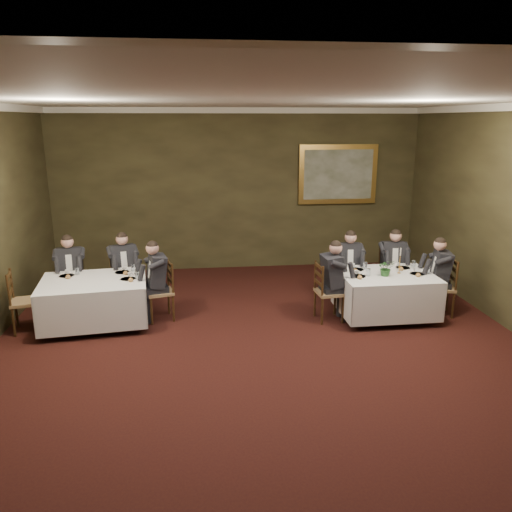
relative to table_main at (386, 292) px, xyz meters
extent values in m
plane|color=black|center=(-2.21, -1.73, -0.45)|extent=(10.00, 10.00, 0.00)
cube|color=silver|center=(-2.21, -1.73, 3.05)|extent=(8.00, 10.00, 0.10)
cube|color=#2C2616|center=(-2.21, 3.27, 1.30)|extent=(8.00, 0.10, 3.50)
cube|color=white|center=(-2.21, 3.22, 2.99)|extent=(8.00, 0.10, 0.12)
cube|color=black|center=(0.00, 0.00, 0.28)|extent=(1.50, 1.13, 0.04)
cube|color=white|center=(0.00, 0.00, 0.31)|extent=(1.56, 1.19, 0.02)
cube|color=white|center=(0.00, 0.00, -0.02)|extent=(1.58, 1.21, 0.65)
cube|color=black|center=(-4.81, 0.23, 0.28)|extent=(1.71, 1.35, 0.04)
cube|color=white|center=(-4.81, 0.23, 0.31)|extent=(1.77, 1.42, 0.02)
cube|color=white|center=(-4.81, 0.23, -0.02)|extent=(1.79, 1.44, 0.65)
cube|color=#92724A|center=(-0.43, 0.79, 0.04)|extent=(0.47, 0.45, 0.05)
cube|color=black|center=(-0.41, 0.98, 0.28)|extent=(0.38, 0.06, 0.54)
cube|color=black|center=(-0.43, 0.79, 0.41)|extent=(0.44, 0.34, 0.55)
sphere|color=#DB9B89|center=(-0.43, 0.79, 0.79)|extent=(0.22, 0.22, 0.21)
cube|color=#92724A|center=(0.41, 0.79, 0.04)|extent=(0.48, 0.46, 0.05)
cube|color=black|center=(0.43, 0.98, 0.28)|extent=(0.38, 0.07, 0.54)
cube|color=black|center=(0.41, 0.79, 0.41)|extent=(0.45, 0.35, 0.55)
sphere|color=#DB9B89|center=(0.41, 0.79, 0.79)|extent=(0.23, 0.23, 0.21)
cube|color=#92724A|center=(-0.98, -0.01, 0.04)|extent=(0.46, 0.47, 0.05)
cube|color=black|center=(-1.17, -0.03, 0.28)|extent=(0.06, 0.38, 0.54)
cube|color=black|center=(-0.98, -0.01, 0.41)|extent=(0.35, 0.45, 0.55)
sphere|color=#DB9B89|center=(-0.98, -0.01, 0.79)|extent=(0.23, 0.23, 0.21)
cube|color=#92724A|center=(0.98, 0.01, 0.04)|extent=(0.51, 0.52, 0.05)
cube|color=black|center=(1.16, -0.03, 0.28)|extent=(0.11, 0.38, 0.54)
cube|color=black|center=(0.98, 0.01, 0.41)|extent=(0.39, 0.48, 0.55)
sphere|color=#DB9B89|center=(0.98, 0.01, 0.79)|extent=(0.25, 0.25, 0.21)
cube|color=#92724A|center=(-5.35, 1.02, 0.04)|extent=(0.50, 0.48, 0.05)
cube|color=black|center=(-5.37, 1.20, 0.28)|extent=(0.38, 0.09, 0.54)
cube|color=black|center=(-5.35, 1.02, 0.41)|extent=(0.46, 0.37, 0.55)
sphere|color=#DB9B89|center=(-5.35, 1.02, 0.79)|extent=(0.24, 0.24, 0.21)
cube|color=#92724A|center=(-4.46, 1.11, 0.04)|extent=(0.55, 0.53, 0.05)
cube|color=black|center=(-4.52, 1.30, 0.28)|extent=(0.37, 0.14, 0.54)
cube|color=black|center=(-4.46, 1.11, 0.41)|extent=(0.49, 0.42, 0.55)
sphere|color=#DB9B89|center=(-4.46, 1.11, 0.79)|extent=(0.26, 0.26, 0.21)
cube|color=#92724A|center=(-3.78, 0.34, 0.04)|extent=(0.52, 0.53, 0.05)
cube|color=black|center=(-3.59, 0.39, 0.28)|extent=(0.12, 0.38, 0.54)
cube|color=black|center=(-3.78, 0.34, 0.41)|extent=(0.40, 0.48, 0.55)
sphere|color=#DB9B89|center=(-3.78, 0.34, 0.79)|extent=(0.26, 0.26, 0.21)
cube|color=#92724A|center=(-5.84, 0.11, 0.04)|extent=(0.50, 0.52, 0.05)
cube|color=black|center=(-6.03, 0.08, 0.28)|extent=(0.11, 0.38, 0.54)
imported|color=#2D5926|center=(-0.05, -0.08, 0.46)|extent=(0.29, 0.25, 0.29)
cylinder|color=gold|center=(0.22, 0.02, 0.32)|extent=(0.07, 0.07, 0.02)
cylinder|color=gold|center=(0.22, 0.02, 0.48)|extent=(0.02, 0.02, 0.30)
cylinder|color=white|center=(0.22, 0.02, 0.70)|extent=(0.02, 0.02, 0.13)
cylinder|color=white|center=(-0.42, 0.32, 0.32)|extent=(0.25, 0.25, 0.01)
cylinder|color=white|center=(-0.42, 0.47, 0.35)|extent=(0.08, 0.08, 0.05)
cylinder|color=white|center=(-0.25, 0.32, 0.39)|extent=(0.06, 0.06, 0.14)
cylinder|color=white|center=(-5.29, 0.52, 0.32)|extent=(0.25, 0.25, 0.01)
cylinder|color=white|center=(-5.29, 0.67, 0.35)|extent=(0.08, 0.08, 0.05)
cylinder|color=white|center=(-5.12, 0.52, 0.39)|extent=(0.06, 0.06, 0.14)
cube|color=gold|center=(0.00, 3.21, 1.63)|extent=(1.76, 0.08, 1.30)
cube|color=#4D5236|center=(0.00, 3.16, 1.63)|extent=(1.54, 0.01, 1.08)
camera|label=1|loc=(-3.09, -7.63, 2.80)|focal=35.00mm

